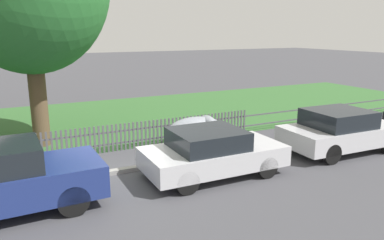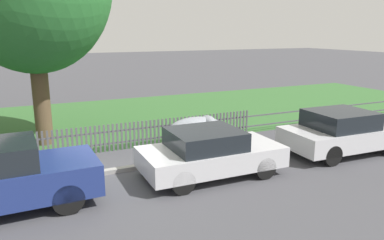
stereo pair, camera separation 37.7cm
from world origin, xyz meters
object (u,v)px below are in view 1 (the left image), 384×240
(parked_car_black_saloon, at_px, (0,180))
(parked_car_navy_estate, at_px, (212,152))
(parked_car_red_compact, at_px, (340,130))
(covered_motorcycle, at_px, (197,128))

(parked_car_black_saloon, relative_size, parked_car_navy_estate, 1.08)
(parked_car_navy_estate, xyz_separation_m, parked_car_red_compact, (4.74, -0.03, 0.04))
(parked_car_black_saloon, bearing_deg, covered_motorcycle, 20.84)
(parked_car_black_saloon, bearing_deg, parked_car_navy_estate, -1.91)
(parked_car_red_compact, distance_m, covered_motorcycle, 4.65)
(parked_car_red_compact, bearing_deg, covered_motorcycle, 149.79)
(covered_motorcycle, bearing_deg, parked_car_navy_estate, -102.65)
(parked_car_black_saloon, bearing_deg, parked_car_red_compact, -1.84)
(parked_car_black_saloon, relative_size, parked_car_red_compact, 1.04)
(parked_car_black_saloon, height_order, parked_car_red_compact, parked_car_black_saloon)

